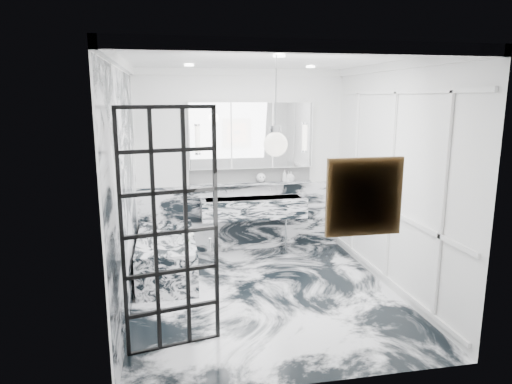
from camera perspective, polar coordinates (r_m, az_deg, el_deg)
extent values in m
plane|color=silver|center=(5.74, 1.14, -12.79)|extent=(3.60, 3.60, 0.00)
plane|color=white|center=(5.24, 1.27, 16.30)|extent=(3.60, 3.60, 0.00)
plane|color=white|center=(7.06, -1.89, 3.73)|extent=(3.60, 0.00, 3.60)
plane|color=white|center=(3.62, 7.26, -4.11)|extent=(3.60, 0.00, 3.60)
plane|color=white|center=(5.22, -16.22, 0.41)|extent=(0.00, 3.60, 3.60)
plane|color=white|center=(5.86, 16.68, 1.59)|extent=(0.00, 3.60, 3.60)
cube|color=silver|center=(7.21, -1.81, -3.20)|extent=(3.18, 0.05, 1.05)
cube|color=silver|center=(5.23, -16.02, -0.23)|extent=(0.02, 3.56, 2.68)
cube|color=white|center=(5.87, 16.45, 0.62)|extent=(0.03, 3.40, 2.30)
imported|color=#8C5919|center=(7.15, 3.58, 2.05)|extent=(0.09, 0.09, 0.19)
imported|color=#4C4C51|center=(7.16, 4.09, 1.95)|extent=(0.08, 0.08, 0.16)
imported|color=silver|center=(7.17, 4.38, 1.96)|extent=(0.15, 0.15, 0.16)
sphere|color=white|center=(7.06, 0.62, 1.81)|extent=(0.15, 0.15, 0.15)
cylinder|color=#8C5919|center=(7.16, 3.66, 1.71)|extent=(0.04, 0.04, 0.10)
cylinder|color=silver|center=(5.67, -8.53, -6.63)|extent=(0.07, 0.07, 0.12)
cube|color=#D55215|center=(3.76, 13.38, -0.59)|extent=(0.54, 0.05, 0.54)
sphere|color=white|center=(4.15, 2.46, 5.96)|extent=(0.22, 0.22, 0.22)
cube|color=silver|center=(6.98, -0.32, -1.97)|extent=(1.60, 0.45, 0.30)
cube|color=silver|center=(7.06, -0.57, 1.03)|extent=(1.90, 0.14, 0.04)
cube|color=white|center=(7.10, -0.66, 2.19)|extent=(1.90, 0.03, 0.23)
cube|color=white|center=(6.97, -0.59, 7.10)|extent=(1.90, 0.16, 1.00)
cylinder|color=white|center=(6.78, -7.32, 6.54)|extent=(0.07, 0.07, 0.40)
cylinder|color=white|center=(7.07, 6.14, 6.78)|extent=(0.07, 0.07, 0.40)
cube|color=silver|center=(6.36, -11.10, -7.85)|extent=(0.75, 1.65, 0.55)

